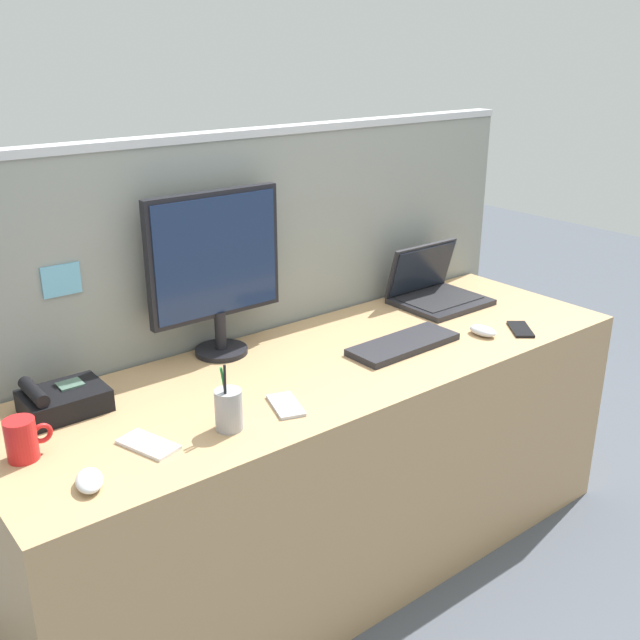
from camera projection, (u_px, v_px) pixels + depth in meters
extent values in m
plane|color=#4C515B|center=(329.00, 557.00, 2.54)|extent=(10.00, 10.00, 0.00)
cube|color=tan|center=(329.00, 464.00, 2.41)|extent=(2.09, 0.67, 0.74)
cube|color=gray|center=(263.00, 339.00, 2.57)|extent=(2.22, 0.06, 1.39)
cube|color=#B7BAC1|center=(256.00, 132.00, 2.32)|extent=(2.22, 0.07, 0.02)
cube|color=#66ADD1|center=(61.00, 280.00, 2.02)|extent=(0.11, 0.01, 0.09)
cylinder|color=black|center=(222.00, 351.00, 2.33)|extent=(0.17, 0.17, 0.02)
cylinder|color=black|center=(220.00, 330.00, 2.30)|extent=(0.04, 0.04, 0.12)
cube|color=black|center=(215.00, 255.00, 2.23)|extent=(0.45, 0.03, 0.39)
cube|color=#19284C|center=(217.00, 256.00, 2.21)|extent=(0.42, 0.01, 0.36)
cube|color=#232328|center=(441.00, 302.00, 2.76)|extent=(0.32, 0.27, 0.02)
cube|color=black|center=(439.00, 298.00, 2.76)|extent=(0.28, 0.20, 0.00)
cube|color=#232328|center=(421.00, 268.00, 2.80)|extent=(0.32, 0.06, 0.20)
cube|color=black|center=(423.00, 269.00, 2.80)|extent=(0.30, 0.05, 0.18)
cube|color=black|center=(65.00, 401.00, 1.95)|extent=(0.21, 0.16, 0.06)
cube|color=#4C6B5B|center=(70.00, 384.00, 1.97)|extent=(0.06, 0.06, 0.01)
cylinder|color=black|center=(34.00, 392.00, 1.89)|extent=(0.04, 0.15, 0.04)
cube|color=#232328|center=(403.00, 344.00, 2.37)|extent=(0.39, 0.15, 0.02)
ellipsoid|color=silver|center=(483.00, 331.00, 2.47)|extent=(0.07, 0.10, 0.03)
ellipsoid|color=silver|center=(89.00, 481.00, 1.63)|extent=(0.09, 0.11, 0.03)
cylinder|color=#99999E|center=(229.00, 410.00, 1.86)|extent=(0.07, 0.07, 0.11)
cylinder|color=black|center=(225.00, 391.00, 1.82)|extent=(0.01, 0.01, 0.14)
cylinder|color=#238438|center=(225.00, 391.00, 1.83)|extent=(0.02, 0.01, 0.13)
cube|color=#B7BAC1|center=(286.00, 405.00, 1.99)|extent=(0.11, 0.16, 0.01)
cube|color=black|center=(521.00, 329.00, 2.51)|extent=(0.14, 0.15, 0.01)
cube|color=silver|center=(148.00, 445.00, 1.79)|extent=(0.12, 0.17, 0.01)
cylinder|color=red|center=(21.00, 440.00, 1.72)|extent=(0.07, 0.07, 0.10)
torus|color=red|center=(42.00, 433.00, 1.75)|extent=(0.05, 0.01, 0.05)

